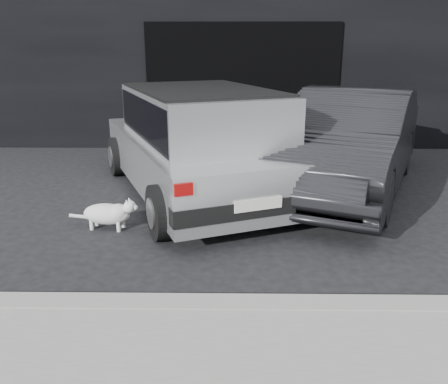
{
  "coord_description": "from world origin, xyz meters",
  "views": [
    {
      "loc": [
        0.76,
        -6.12,
        2.19
      ],
      "look_at": [
        0.69,
        -1.09,
        0.6
      ],
      "focal_mm": 38.0,
      "sensor_mm": 36.0,
      "label": 1
    }
  ],
  "objects_px": {
    "second_car": "(349,141)",
    "cat_siamese": "(182,220)",
    "silver_hatchback": "(199,138)",
    "cat_white": "(110,213)"
  },
  "relations": [
    {
      "from": "cat_siamese",
      "to": "cat_white",
      "type": "height_order",
      "value": "cat_white"
    },
    {
      "from": "silver_hatchback",
      "to": "second_car",
      "type": "distance_m",
      "value": 2.29
    },
    {
      "from": "silver_hatchback",
      "to": "cat_siamese",
      "type": "distance_m",
      "value": 1.58
    },
    {
      "from": "second_car",
      "to": "cat_white",
      "type": "relative_size",
      "value": 5.27
    },
    {
      "from": "silver_hatchback",
      "to": "cat_siamese",
      "type": "bearing_deg",
      "value": -117.36
    },
    {
      "from": "second_car",
      "to": "silver_hatchback",
      "type": "bearing_deg",
      "value": -148.25
    },
    {
      "from": "silver_hatchback",
      "to": "second_car",
      "type": "relative_size",
      "value": 1.02
    },
    {
      "from": "second_car",
      "to": "cat_white",
      "type": "distance_m",
      "value": 3.72
    },
    {
      "from": "cat_siamese",
      "to": "cat_white",
      "type": "xyz_separation_m",
      "value": [
        -0.88,
        0.02,
        0.07
      ]
    },
    {
      "from": "second_car",
      "to": "cat_siamese",
      "type": "distance_m",
      "value": 2.99
    }
  ]
}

